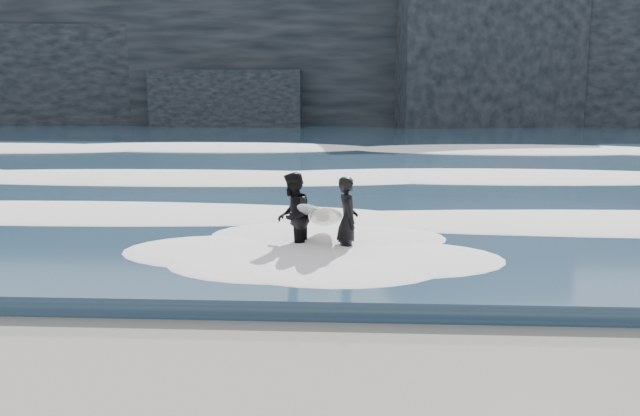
{
  "coord_description": "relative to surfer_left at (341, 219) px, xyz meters",
  "views": [
    {
      "loc": [
        0.84,
        -6.32,
        3.27
      ],
      "look_at": [
        0.14,
        6.38,
        1.0
      ],
      "focal_mm": 40.0,
      "sensor_mm": 36.0,
      "label": 1
    }
  ],
  "objects": [
    {
      "name": "surfer_left",
      "position": [
        0.0,
        0.0,
        0.0
      ],
      "size": [
        1.0,
        2.15,
        1.59
      ],
      "color": "black",
      "rests_on": "ground"
    },
    {
      "name": "headland",
      "position": [
        -0.53,
        39.69,
        4.19
      ],
      "size": [
        70.0,
        9.0,
        10.0
      ],
      "primitive_type": "cube",
      "color": "black",
      "rests_on": "ground"
    },
    {
      "name": "sea",
      "position": [
        -0.53,
        22.69,
        -0.66
      ],
      "size": [
        90.0,
        52.0,
        0.3
      ],
      "primitive_type": "cube",
      "color": "#233B52",
      "rests_on": "ground"
    },
    {
      "name": "foam_near",
      "position": [
        -0.53,
        2.69,
        -0.41
      ],
      "size": [
        60.0,
        3.2,
        0.2
      ],
      "primitive_type": "ellipsoid",
      "color": "white",
      "rests_on": "sea"
    },
    {
      "name": "foam_far",
      "position": [
        -0.53,
        18.69,
        -0.36
      ],
      "size": [
        60.0,
        4.8,
        0.3
      ],
      "primitive_type": "ellipsoid",
      "color": "white",
      "rests_on": "sea"
    },
    {
      "name": "surfer_right",
      "position": [
        -0.85,
        0.16,
        0.02
      ],
      "size": [
        1.18,
        1.91,
        1.64
      ],
      "color": "black",
      "rests_on": "ground"
    },
    {
      "name": "foam_mid",
      "position": [
        -0.53,
        9.69,
        -0.39
      ],
      "size": [
        60.0,
        4.0,
        0.24
      ],
      "primitive_type": "ellipsoid",
      "color": "white",
      "rests_on": "sea"
    }
  ]
}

